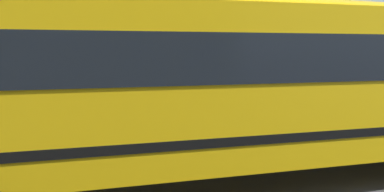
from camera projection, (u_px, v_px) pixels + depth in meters
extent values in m
plane|color=#424244|center=(87.00, 161.00, 8.36)|extent=(400.00, 400.00, 0.00)
cube|color=gray|center=(83.00, 110.00, 15.48)|extent=(120.00, 3.00, 0.01)
cube|color=silver|center=(87.00, 161.00, 8.36)|extent=(110.00, 0.16, 0.01)
cube|color=yellow|center=(251.00, 82.00, 7.01)|extent=(11.82, 3.04, 2.35)
cube|color=black|center=(251.00, 57.00, 6.96)|extent=(11.11, 3.05, 0.68)
cube|color=black|center=(250.00, 122.00, 7.08)|extent=(11.84, 3.07, 0.13)
ellipsoid|color=yellow|center=(252.00, 11.00, 6.88)|extent=(11.34, 2.81, 0.38)
cylinder|color=black|center=(359.00, 99.00, 16.58)|extent=(0.61, 0.20, 0.60)
cube|color=black|center=(226.00, 57.00, 18.32)|extent=(12.56, 0.04, 1.10)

